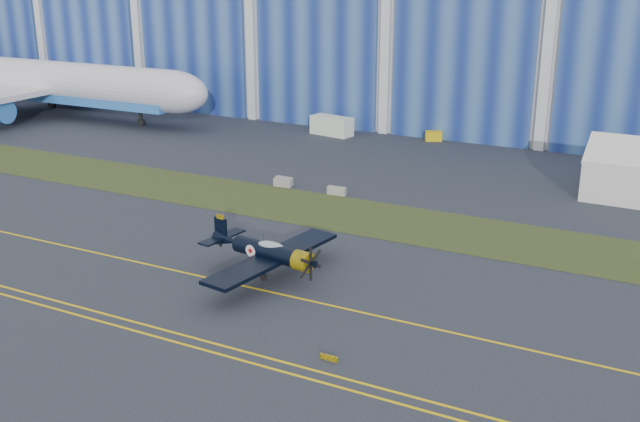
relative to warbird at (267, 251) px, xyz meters
The scene contains 14 objects.
ground 12.42m from the warbird, 167.18° to the left, with size 260.00×260.00×0.00m, color #2B303A.
grass_median 20.65m from the warbird, 125.51° to the left, with size 260.00×10.00×0.02m, color #475128.
hangar 76.52m from the warbird, 99.09° to the left, with size 220.00×45.70×30.00m.
taxiway_centreline 12.34m from the warbird, 169.14° to the right, with size 200.00×0.20×0.02m, color yellow.
edge_line_near 16.91m from the warbird, 135.34° to the right, with size 80.00×0.20×0.02m, color yellow.
edge_line_far 16.23m from the warbird, 137.87° to the right, with size 80.00×0.20×0.02m, color yellow.
guard_board_right 13.85m from the warbird, 42.67° to the right, with size 1.20×0.15×0.35m, color yellow.
warbird is the anchor object (origin of this frame).
jetliner 77.45m from the warbird, 148.94° to the left, with size 71.78×61.19×24.71m.
shipping_container 50.83m from the warbird, 110.76° to the left, with size 6.08×2.43×2.63m, color white.
tug 50.88m from the warbird, 94.45° to the left, with size 2.24×1.40×1.30m, color gold.
barrier_a 25.49m from the warbird, 116.97° to the left, with size 2.00×0.60×0.90m, color #9B9790.
barrier_b 24.77m from the warbird, 117.25° to the left, with size 2.00×0.60×0.90m, color gray.
barrier_c 22.49m from the warbird, 102.08° to the left, with size 2.00×0.60×0.90m, color #9E9F8F.
Camera 1 is at (40.30, -48.69, 23.49)m, focal length 42.00 mm.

